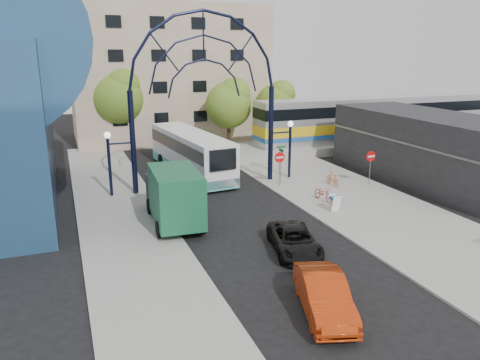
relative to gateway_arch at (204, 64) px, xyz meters
name	(u,v)px	position (x,y,z in m)	size (l,w,h in m)	color
ground	(298,269)	(0.00, -14.00, -8.56)	(120.00, 120.00, 0.00)	black
sidewalk_east	(388,217)	(8.00, -10.00, -8.50)	(8.00, 56.00, 0.12)	gray
plaza_west	(131,240)	(-6.50, -8.00, -8.50)	(5.00, 50.00, 0.12)	gray
gateway_arch	(204,64)	(0.00, 0.00, 0.00)	(13.64, 0.44, 12.10)	black
stop_sign	(280,161)	(4.80, -2.00, -6.56)	(0.80, 0.07, 2.50)	slate
do_not_enter_sign	(371,160)	(11.00, -4.00, -6.58)	(0.76, 0.07, 2.48)	slate
street_name_sign	(281,156)	(5.20, -1.40, -6.43)	(0.70, 0.70, 2.80)	slate
sandwich_board	(335,201)	(5.60, -8.02, -7.81)	(0.55, 0.61, 0.99)	white
commercial_block_east	(427,147)	(16.00, -4.00, -6.06)	(6.00, 16.00, 5.00)	black
apartment_block	(167,74)	(2.00, 20.97, -1.55)	(20.00, 12.10, 14.00)	tan
train_platform	(372,143)	(20.00, 8.00, -8.16)	(32.00, 5.00, 0.80)	gray
train_car	(373,118)	(20.00, 8.00, -5.66)	(25.10, 3.05, 4.20)	#B7B7BC
tree_north_a	(230,102)	(6.12, 11.93, -3.95)	(4.48, 4.48, 7.00)	#382314
tree_north_b	(119,95)	(-3.88, 15.93, -3.29)	(5.12, 5.12, 8.00)	#382314
tree_north_c	(277,102)	(12.12, 13.93, -4.28)	(4.16, 4.16, 6.50)	#382314
city_bus	(191,152)	(-0.01, 4.09, -6.83)	(3.88, 12.21, 3.30)	white
green_truck	(173,195)	(-3.82, -6.24, -6.92)	(2.82, 6.63, 3.28)	black
black_suv	(294,240)	(0.71, -12.24, -7.94)	(2.04, 4.43, 1.23)	black
red_sedan	(324,295)	(-0.80, -17.51, -7.82)	(1.56, 4.48, 1.47)	#AB2D0A
bike_near_a	(323,193)	(6.03, -6.00, -7.94)	(0.65, 1.87, 0.98)	#CB4128
bike_near_b	(333,178)	(8.52, -3.08, -7.96)	(0.45, 1.60, 0.96)	#D16729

